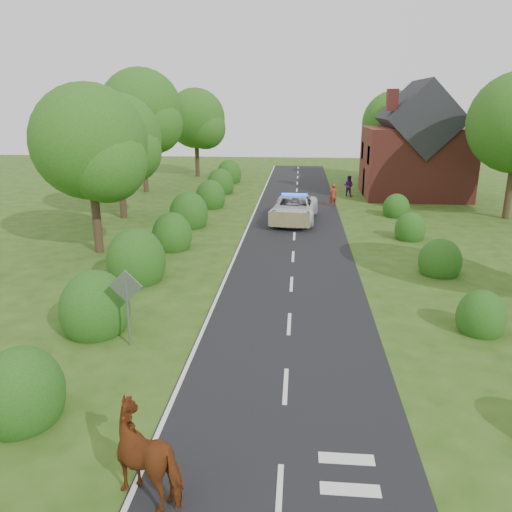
# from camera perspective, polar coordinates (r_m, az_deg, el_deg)

# --- Properties ---
(ground) EXTENTS (120.00, 120.00, 0.00)m
(ground) POSITION_cam_1_polar(r_m,az_deg,el_deg) (14.04, 3.40, -14.67)
(ground) COLOR #2A4A13
(road) EXTENTS (6.00, 70.00, 0.02)m
(road) POSITION_cam_1_polar(r_m,az_deg,el_deg) (27.93, 4.36, 1.73)
(road) COLOR black
(road) RESTS_ON ground
(road_markings) EXTENTS (4.96, 70.00, 0.01)m
(road_markings) POSITION_cam_1_polar(r_m,az_deg,el_deg) (25.99, 0.76, 0.65)
(road_markings) COLOR white
(road_markings) RESTS_ON road
(hedgerow_left) EXTENTS (2.75, 50.41, 3.00)m
(hedgerow_left) POSITION_cam_1_polar(r_m,az_deg,el_deg) (25.46, -10.54, 1.69)
(hedgerow_left) COLOR #19471A
(hedgerow_left) RESTS_ON ground
(hedgerow_right) EXTENTS (2.10, 45.78, 2.10)m
(hedgerow_right) POSITION_cam_1_polar(r_m,az_deg,el_deg) (24.96, 19.57, 0.19)
(hedgerow_right) COLOR #19471A
(hedgerow_right) RESTS_ON ground
(tree_left_a) EXTENTS (5.74, 5.60, 8.38)m
(tree_left_a) POSITION_cam_1_polar(r_m,az_deg,el_deg) (25.89, -18.08, 11.75)
(tree_left_a) COLOR #332316
(tree_left_a) RESTS_ON ground
(tree_left_b) EXTENTS (5.74, 5.60, 8.07)m
(tree_left_b) POSITION_cam_1_polar(r_m,az_deg,el_deg) (33.89, -15.18, 12.56)
(tree_left_b) COLOR #332316
(tree_left_b) RESTS_ON ground
(tree_left_c) EXTENTS (6.97, 6.80, 10.22)m
(tree_left_c) POSITION_cam_1_polar(r_m,az_deg,el_deg) (43.73, -12.65, 15.58)
(tree_left_c) COLOR #332316
(tree_left_c) RESTS_ON ground
(tree_left_d) EXTENTS (6.15, 6.00, 8.89)m
(tree_left_d) POSITION_cam_1_polar(r_m,az_deg,el_deg) (52.86, -6.63, 15.08)
(tree_left_d) COLOR #332316
(tree_left_d) RESTS_ON ground
(tree_right_c) EXTENTS (6.15, 6.00, 8.58)m
(tree_right_c) POSITION_cam_1_polar(r_m,az_deg,el_deg) (50.64, 15.79, 14.16)
(tree_right_c) COLOR #332316
(tree_right_c) RESTS_ON ground
(road_sign) EXTENTS (1.06, 0.08, 2.53)m
(road_sign) POSITION_cam_1_polar(r_m,az_deg,el_deg) (15.95, -14.57, -4.53)
(road_sign) COLOR gray
(road_sign) RESTS_ON ground
(house) EXTENTS (8.00, 7.40, 9.17)m
(house) POSITION_cam_1_polar(r_m,az_deg,el_deg) (43.09, 17.78, 11.51)
(house) COLOR brown
(house) RESTS_ON ground
(cow) EXTENTS (2.39, 1.87, 1.50)m
(cow) POSITION_cam_1_polar(r_m,az_deg,el_deg) (10.69, -11.74, -21.65)
(cow) COLOR #651D0D
(cow) RESTS_ON ground
(police_van) EXTENTS (3.29, 6.24, 1.81)m
(police_van) POSITION_cam_1_polar(r_m,az_deg,el_deg) (32.57, 4.39, 5.43)
(police_van) COLOR silver
(police_van) RESTS_ON ground
(pedestrian_red) EXTENTS (0.71, 0.61, 1.65)m
(pedestrian_red) POSITION_cam_1_polar(r_m,az_deg,el_deg) (37.85, 8.81, 6.91)
(pedestrian_red) COLOR maroon
(pedestrian_red) RESTS_ON ground
(pedestrian_purple) EXTENTS (1.03, 0.94, 1.70)m
(pedestrian_purple) POSITION_cam_1_polar(r_m,az_deg,el_deg) (42.15, 10.53, 7.89)
(pedestrian_purple) COLOR #481661
(pedestrian_purple) RESTS_ON ground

